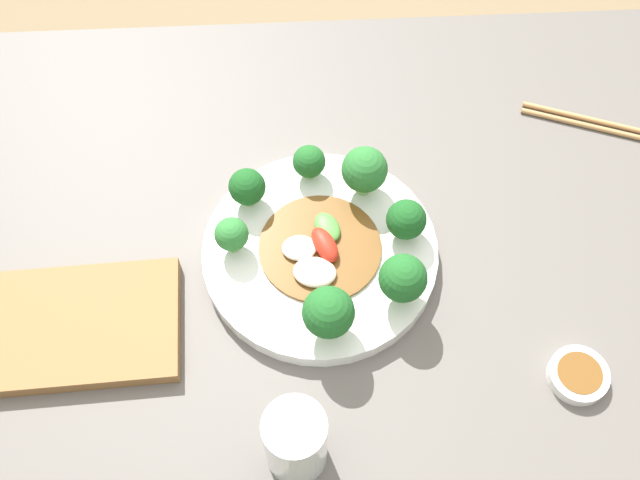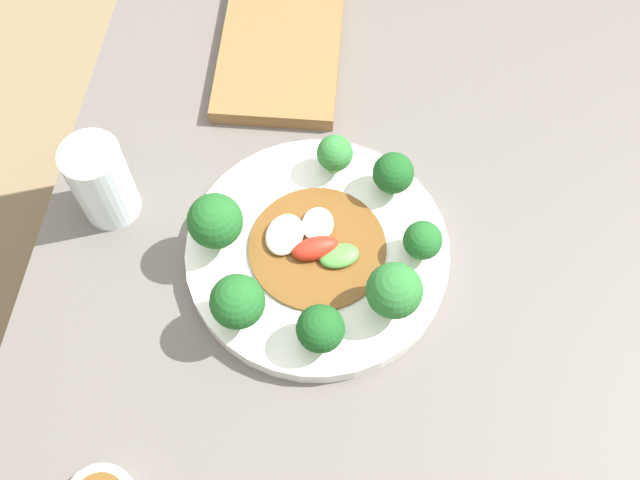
# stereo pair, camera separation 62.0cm
# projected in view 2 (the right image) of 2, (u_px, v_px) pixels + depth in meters

# --- Properties ---
(ground_plane) EXTENTS (8.00, 8.00, 0.00)m
(ground_plane) POSITION_uv_depth(u_px,v_px,m) (344.00, 422.00, 1.46)
(ground_plane) COLOR #7F6B4C
(table) EXTENTS (1.19, 0.71, 0.73)m
(table) POSITION_uv_depth(u_px,v_px,m) (351.00, 363.00, 1.14)
(table) COLOR #5B5651
(table) RESTS_ON ground_plane
(plate) EXTENTS (0.28, 0.28, 0.02)m
(plate) POSITION_uv_depth(u_px,v_px,m) (320.00, 253.00, 0.80)
(plate) COLOR white
(plate) RESTS_ON table
(broccoli_west) EXTENTS (0.05, 0.05, 0.06)m
(broccoli_west) POSITION_uv_depth(u_px,v_px,m) (323.00, 329.00, 0.72)
(broccoli_west) COLOR #7AAD5B
(broccoli_west) RESTS_ON plate
(broccoli_southwest) EXTENTS (0.06, 0.06, 0.07)m
(broccoli_southwest) POSITION_uv_depth(u_px,v_px,m) (397.00, 291.00, 0.73)
(broccoli_southwest) COLOR #89B76B
(broccoli_southwest) RESTS_ON plate
(broccoli_northwest) EXTENTS (0.05, 0.05, 0.07)m
(broccoli_northwest) POSITION_uv_depth(u_px,v_px,m) (240.00, 303.00, 0.72)
(broccoli_northwest) COLOR #7AAD5B
(broccoli_northwest) RESTS_ON plate
(broccoli_south) EXTENTS (0.04, 0.04, 0.05)m
(broccoli_south) POSITION_uv_depth(u_px,v_px,m) (425.00, 241.00, 0.77)
(broccoli_south) COLOR #89B76B
(broccoli_south) RESTS_ON plate
(broccoli_southeast) EXTENTS (0.05, 0.05, 0.05)m
(broccoli_southeast) POSITION_uv_depth(u_px,v_px,m) (396.00, 174.00, 0.80)
(broccoli_southeast) COLOR #7AAD5B
(broccoli_southeast) RESTS_ON plate
(broccoli_east) EXTENTS (0.04, 0.04, 0.05)m
(broccoli_east) POSITION_uv_depth(u_px,v_px,m) (337.00, 154.00, 0.81)
(broccoli_east) COLOR #70A356
(broccoli_east) RESTS_ON plate
(broccoli_north) EXTENTS (0.06, 0.06, 0.07)m
(broccoli_north) POSITION_uv_depth(u_px,v_px,m) (218.00, 222.00, 0.76)
(broccoli_north) COLOR #89B76B
(broccoli_north) RESTS_ON plate
(stirfry_center) EXTENTS (0.15, 0.15, 0.02)m
(stirfry_center) POSITION_uv_depth(u_px,v_px,m) (316.00, 244.00, 0.79)
(stirfry_center) COLOR brown
(stirfry_center) RESTS_ON plate
(drinking_glass) EXTENTS (0.06, 0.06, 0.10)m
(drinking_glass) POSITION_uv_depth(u_px,v_px,m) (104.00, 182.00, 0.80)
(drinking_glass) COLOR silver
(drinking_glass) RESTS_ON table
(cutting_board) EXTENTS (0.26, 0.16, 0.02)m
(cutting_board) POSITION_uv_depth(u_px,v_px,m) (284.00, 41.00, 0.94)
(cutting_board) COLOR brown
(cutting_board) RESTS_ON table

